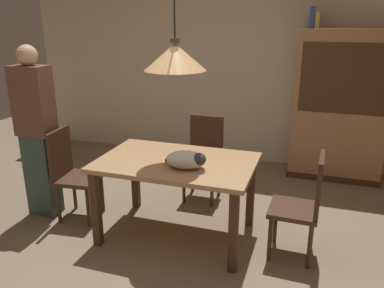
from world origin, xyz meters
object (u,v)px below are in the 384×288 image
at_px(chair_right_side, 304,202).
at_px(person_standing, 37,133).
at_px(dining_table, 177,171).
at_px(book_yellow_short, 317,20).
at_px(chair_far_back, 204,154).
at_px(book_blue_wide, 312,17).
at_px(chair_left_side, 71,170).
at_px(cat_sleeping, 187,160).
at_px(pendant_lamp, 175,57).
at_px(hutch_bookcase, 339,109).

distance_m(chair_right_side, person_standing, 2.62).
height_order(dining_table, book_yellow_short, book_yellow_short).
xyz_separation_m(chair_far_back, book_blue_wide, (0.99, 1.09, 1.46)).
xyz_separation_m(chair_left_side, book_yellow_short, (2.19, 1.97, 1.43)).
distance_m(book_blue_wide, book_yellow_short, 0.07).
height_order(book_blue_wide, book_yellow_short, book_blue_wide).
relative_size(cat_sleeping, book_blue_wide, 1.64).
xyz_separation_m(chair_far_back, chair_left_side, (-1.13, -0.89, 0.00)).
relative_size(chair_far_back, book_blue_wide, 3.88).
xyz_separation_m(pendant_lamp, book_yellow_short, (1.06, 1.96, 0.28)).
bearing_deg(chair_right_side, chair_far_back, 142.05).
bearing_deg(chair_far_back, dining_table, -89.93).
height_order(chair_left_side, hutch_bookcase, hutch_bookcase).
height_order(chair_left_side, pendant_lamp, pendant_lamp).
relative_size(dining_table, cat_sleeping, 3.55).
bearing_deg(book_yellow_short, cat_sleeping, -113.19).
bearing_deg(hutch_bookcase, pendant_lamp, -125.79).
xyz_separation_m(chair_far_back, person_standing, (-1.47, -0.90, 0.37)).
bearing_deg(pendant_lamp, cat_sleeping, -44.68).
distance_m(cat_sleeping, hutch_bookcase, 2.46).
relative_size(hutch_bookcase, book_yellow_short, 9.25).
bearing_deg(chair_left_side, chair_right_side, 0.15).
relative_size(chair_right_side, book_blue_wide, 3.88).
bearing_deg(book_yellow_short, person_standing, -141.80).
xyz_separation_m(chair_left_side, person_standing, (-0.34, -0.02, 0.37)).
xyz_separation_m(chair_right_side, book_blue_wide, (-0.14, 1.97, 1.46)).
relative_size(pendant_lamp, person_standing, 0.75).
relative_size(chair_right_side, chair_left_side, 1.00).
bearing_deg(chair_left_side, person_standing, -177.21).
distance_m(pendant_lamp, person_standing, 1.67).
bearing_deg(pendant_lamp, dining_table, -90.00).
distance_m(chair_far_back, book_blue_wide, 2.07).
relative_size(cat_sleeping, hutch_bookcase, 0.21).
height_order(chair_far_back, pendant_lamp, pendant_lamp).
relative_size(dining_table, chair_right_side, 1.51).
bearing_deg(book_blue_wide, cat_sleeping, -111.69).
height_order(dining_table, pendant_lamp, pendant_lamp).
bearing_deg(chair_far_back, pendant_lamp, -89.93).
height_order(dining_table, cat_sleeping, cat_sleeping).
xyz_separation_m(hutch_bookcase, person_standing, (-2.88, -1.99, -0.01)).
bearing_deg(hutch_bookcase, chair_right_side, -98.28).
distance_m(dining_table, chair_left_side, 1.14).
distance_m(chair_left_side, hutch_bookcase, 3.24).
bearing_deg(pendant_lamp, person_standing, -179.03).
xyz_separation_m(dining_table, book_blue_wide, (0.99, 1.96, 1.32)).
relative_size(cat_sleeping, person_standing, 0.23).
height_order(hutch_bookcase, book_blue_wide, book_blue_wide).
relative_size(chair_far_back, chair_left_side, 1.00).
distance_m(pendant_lamp, book_yellow_short, 2.25).
relative_size(pendant_lamp, book_yellow_short, 6.50).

